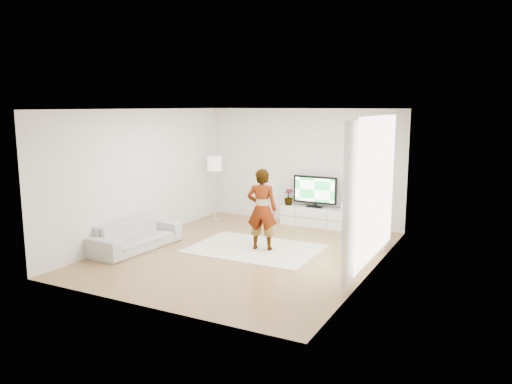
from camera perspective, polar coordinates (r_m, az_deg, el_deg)
The scene contains 17 objects.
floor at distance 9.91m, azimuth -1.30°, elevation -6.97°, with size 6.00×6.00×0.00m, color #9F7A48.
ceiling at distance 9.48m, azimuth -1.36°, elevation 9.45°, with size 6.00×6.00×0.00m, color white.
wall_left at distance 11.01m, azimuth -12.83°, elevation 1.95°, with size 0.02×6.00×2.80m, color silver.
wall_right at distance 8.69m, azimuth 13.28°, elevation -0.13°, with size 0.02×6.00×2.80m, color silver.
wall_back at distance 12.29m, azimuth 5.41°, elevation 2.95°, with size 5.00×0.02×2.80m, color silver.
wall_front at distance 7.15m, azimuth -12.96°, elevation -2.23°, with size 5.00×0.02×2.80m, color silver.
window at distance 8.97m, azimuth 13.65°, elevation 0.49°, with size 0.01×2.60×2.50m, color white.
curtain_near at distance 7.78m, azimuth 10.74°, elevation -1.57°, with size 0.04×0.70×2.60m, color white.
curtain_far at distance 10.26m, azimuth 14.94°, elevation 1.02°, with size 0.04×0.70×2.60m, color white.
media_console at distance 12.13m, azimuth 6.66°, elevation -2.80°, with size 1.60×0.45×0.45m.
television at distance 12.03m, azimuth 6.76°, elevation 0.18°, with size 1.09×0.21×0.76m.
game_console at distance 11.84m, azimuth 9.85°, elevation -1.57°, with size 0.07×0.16×0.21m.
potted_plant at distance 12.29m, azimuth 3.74°, elevation -0.57°, with size 0.22×0.22×0.40m, color #3F7238.
rug at distance 10.17m, azimuth -0.13°, elevation -6.49°, with size 2.54×1.83×0.01m, color beige.
player at distance 9.92m, azimuth 0.68°, elevation -1.98°, with size 0.60×0.39×1.64m, color #334772.
sofa at distance 10.36m, azimuth -13.56°, elevation -4.83°, with size 1.98×0.77×0.58m, color #B3B2AE.
floor_lamp at distance 12.50m, azimuth -4.77°, elevation 2.95°, with size 0.36×0.36×1.62m.
Camera 1 is at (4.56, -8.32, 2.87)m, focal length 35.00 mm.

